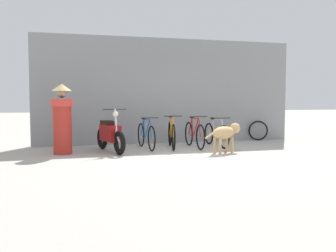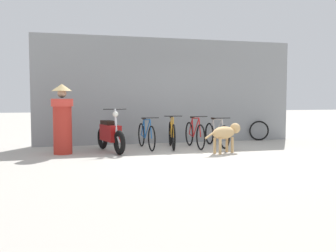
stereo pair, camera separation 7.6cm
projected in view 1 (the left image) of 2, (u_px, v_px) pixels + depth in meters
ground_plane at (205, 157)px, 8.88m from camera, size 60.00×60.00×0.00m
shop_wall_back at (168, 91)px, 11.65m from camera, size 7.80×0.20×3.07m
bicycle_0 at (146, 135)px, 10.25m from camera, size 0.46×1.71×0.84m
bicycle_1 at (172, 135)px, 10.41m from camera, size 0.50×1.71×0.88m
bicycle_2 at (194, 134)px, 10.48m from camera, size 0.46×1.64×0.86m
bicycle_3 at (216, 134)px, 10.75m from camera, size 0.46×1.67×0.81m
motorcycle at (110, 135)px, 9.69m from camera, size 0.61×1.78×1.08m
stray_dog at (226, 133)px, 9.50m from camera, size 1.18×0.69×0.71m
person_in_robes at (62, 118)px, 9.25m from camera, size 0.72×0.72×1.66m
spare_tire_left at (258, 131)px, 12.30m from camera, size 0.61×0.21×0.62m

